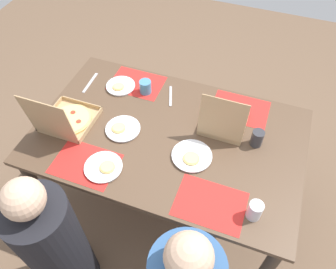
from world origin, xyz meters
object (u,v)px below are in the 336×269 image
Objects in this scene: plate_far_left at (192,156)px; pizza_box_center at (66,119)px; plate_middle at (120,86)px; plate_near_right at (123,129)px; cup_dark at (257,138)px; pizza_box_corner_right at (223,122)px; plate_far_right at (104,167)px; cup_clear_right at (145,87)px; diner_right_seat at (56,246)px; cup_red at (255,211)px.

pizza_box_center is at bearing 2.21° from plate_far_left.
plate_middle is 0.39m from plate_near_right.
plate_near_right is at bearing 12.37° from cup_dark.
pizza_box_center is at bearing 18.92° from pizza_box_corner_right.
plate_far_right is 0.29m from plate_near_right.
pizza_box_corner_right reaches higher than cup_clear_right.
cup_dark is (-0.76, -0.46, 0.04)m from plate_far_right.
plate_far_left is at bearing -129.76° from diner_right_seat.
cup_clear_right is at bearing -88.24° from plate_far_right.
plate_middle is at bearing -72.50° from plate_far_right.
pizza_box_center is at bearing -68.57° from diner_right_seat.
pizza_box_corner_right is at bearing -125.04° from diner_right_seat.
diner_right_seat is at bearing 74.97° from plate_far_right.
pizza_box_corner_right is at bearing -15.01° from cup_dark.
diner_right_seat is at bearing 50.24° from plate_far_left.
plate_far_right is 1.00× the size of plate_near_right.
plate_far_left is (-0.80, -0.03, -0.04)m from pizza_box_center.
plate_far_right is 0.89m from cup_dark.
cup_clear_right is (0.57, -0.13, -0.00)m from pizza_box_corner_right.
plate_middle is at bearing -110.43° from pizza_box_center.
cup_dark is 0.09× the size of diner_right_seat.
cup_red is (-0.85, 0.29, 0.05)m from plate_near_right.
pizza_box_corner_right is 3.30× the size of cup_clear_right.
plate_near_right is at bearing -85.61° from plate_far_right.
cup_dark is at bearing -167.27° from pizza_box_center.
pizza_box_center is at bearing 13.57° from plate_near_right.
cup_clear_right is at bearing -42.08° from plate_far_left.
plate_near_right is (0.57, 0.23, -0.04)m from pizza_box_corner_right.
diner_right_seat reaches higher than cup_clear_right.
cup_red is at bearing 98.90° from cup_dark.
plate_far_left and plate_middle have the same top height.
plate_far_left is at bearing -151.13° from plate_far_right.
pizza_box_center is 1.43× the size of plate_far_left.
plate_far_left is 0.21× the size of diner_right_seat.
cup_red is (-1.03, 0.63, 0.05)m from plate_middle.
cup_clear_right reaches higher than plate_middle.
plate_far_right is at bearing -105.03° from diner_right_seat.
cup_dark is at bearing -167.63° from plate_near_right.
pizza_box_center is 0.46m from plate_middle.
pizza_box_corner_right is 2.75× the size of cup_red.
pizza_box_center is 0.35m from plate_near_right.
pizza_box_corner_right is 0.30m from plate_far_left.
diner_right_seat is at bearing 54.96° from pizza_box_corner_right.
cup_clear_right reaches higher than plate_near_right.
plate_far_left and plate_far_right have the same top height.
pizza_box_corner_right is 1.41× the size of plate_far_right.
plate_far_right is at bearing 149.72° from pizza_box_center.
plate_near_right is at bearing 117.32° from plate_middle.
plate_far_left is at bearing 34.47° from cup_dark.
plate_middle is (0.75, -0.12, -0.04)m from pizza_box_corner_right.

